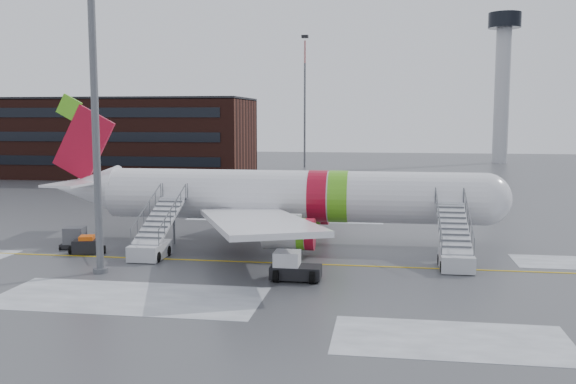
% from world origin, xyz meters
% --- Properties ---
extents(ground, '(260.00, 260.00, 0.00)m').
position_xyz_m(ground, '(0.00, 0.00, 0.00)').
color(ground, '#494C4F').
rests_on(ground, ground).
extents(airliner, '(35.03, 32.97, 11.18)m').
position_xyz_m(airliner, '(-0.74, 6.31, 3.42)').
color(airliner, white).
rests_on(airliner, ground).
extents(airstair_fwd, '(2.05, 7.70, 3.48)m').
position_xyz_m(airstair_fwd, '(11.53, -0.23, 1.06)').
color(airstair_fwd, '#B7BABF').
rests_on(airstair_fwd, ground).
extents(airstair_aft, '(2.05, 7.70, 3.48)m').
position_xyz_m(airstair_aft, '(-8.29, -0.23, 1.06)').
color(airstair_aft, silver).
rests_on(airstair_aft, ground).
extents(pushback_tug, '(2.91, 2.19, 1.66)m').
position_xyz_m(pushback_tug, '(1.92, -5.05, 0.73)').
color(pushback_tug, black).
rests_on(pushback_tug, ground).
extents(uld_container, '(2.06, 1.63, 1.54)m').
position_xyz_m(uld_container, '(-14.79, 1.41, 0.72)').
color(uld_container, black).
rests_on(uld_container, ground).
extents(baggage_tractor, '(2.54, 1.57, 1.26)m').
position_xyz_m(baggage_tractor, '(-13.08, -0.21, 0.54)').
color(baggage_tractor, black).
rests_on(baggage_tractor, ground).
extents(light_mast_near, '(1.20, 1.20, 28.88)m').
position_xyz_m(light_mast_near, '(-9.82, -5.15, 14.82)').
color(light_mast_near, '#595B60').
rests_on(light_mast_near, ground).
extents(terminal_building, '(62.00, 16.11, 12.30)m').
position_xyz_m(terminal_building, '(-45.00, 54.98, 6.20)').
color(terminal_building, '#3F1E16').
rests_on(terminal_building, ground).
extents(control_tower, '(6.40, 6.40, 30.00)m').
position_xyz_m(control_tower, '(30.00, 95.00, 18.75)').
color(control_tower, '#B2B5BA').
rests_on(control_tower, ground).
extents(light_mast_far_n, '(1.20, 1.20, 24.25)m').
position_xyz_m(light_mast_far_n, '(-8.00, 78.00, 13.84)').
color(light_mast_far_n, '#595B60').
rests_on(light_mast_far_n, ground).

